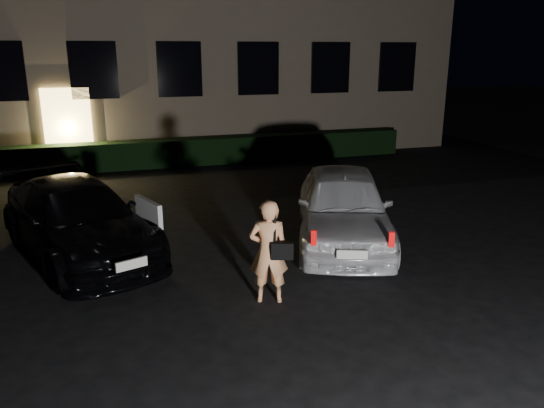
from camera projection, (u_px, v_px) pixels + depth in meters
name	position (u px, v px, depth m)	size (l,w,h in m)	color
ground	(296.00, 310.00, 7.65)	(80.00, 80.00, 0.00)	black
hedge	(185.00, 152.00, 17.14)	(15.00, 0.70, 0.85)	black
sedan	(78.00, 219.00, 9.59)	(3.34, 4.95, 1.33)	black
hatch	(343.00, 206.00, 10.21)	(3.10, 4.58, 1.45)	silver
man	(269.00, 251.00, 7.73)	(0.66, 0.53, 1.57)	#F7A76E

